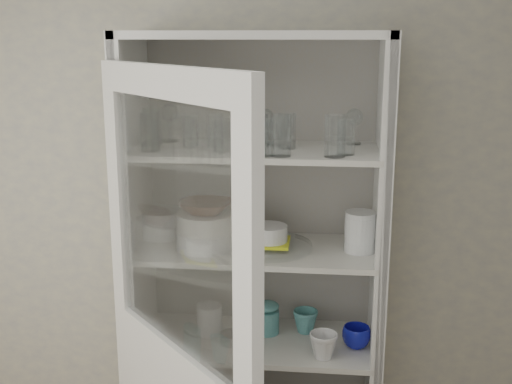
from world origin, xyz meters
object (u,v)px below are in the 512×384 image
Objects in this scene: goblet_0 at (170,121)px; cream_bowl at (206,222)px; yellow_trivet at (269,242)px; teal_jar at (267,319)px; mug_blue at (356,337)px; measuring_cups at (233,338)px; goblet_1 at (250,123)px; white_canister at (210,319)px; terracotta_bowl at (206,207)px; glass_platter at (269,246)px; goblet_2 at (265,125)px; pantry_cabinet at (258,314)px; mug_white at (324,346)px; plate_stack_front at (207,239)px; mug_teal at (305,321)px; goblet_3 at (354,125)px; plate_stack_back at (162,222)px; grey_bowl_stack at (360,232)px; white_ramekin at (269,233)px.

cream_bowl is (0.17, -0.14, -0.38)m from goblet_0.
teal_jar is (-0.01, 0.07, -0.37)m from yellow_trivet.
mug_blue is 0.50m from measuring_cups.
goblet_1 is 0.84m from white_canister.
terracotta_bowl is 0.58× the size of glass_platter.
terracotta_bowl reaches higher than yellow_trivet.
goblet_2 is 0.45× the size of glass_platter.
mug_white is (0.28, -0.21, -0.03)m from pantry_cabinet.
measuring_cups is (-0.06, -0.14, -0.86)m from goblet_1.
glass_platter is 3.07× the size of mug_blue.
plate_stack_front reaches higher than mug_teal.
pantry_cabinet is at bearing 11.70° from white_canister.
goblet_0 is (-0.36, 0.05, 0.81)m from pantry_cabinet.
plate_stack_back is (-0.79, -0.02, -0.42)m from goblet_3.
pantry_cabinet is 0.48m from cream_bowl.
mug_white is (0.69, -0.25, -0.40)m from plate_stack_back.
mug_white is 0.31m from teal_jar.
mug_teal is (0.40, 0.11, -0.46)m from cream_bowl.
yellow_trivet reaches higher than mug_blue.
goblet_2 is 0.82m from teal_jar.
terracotta_bowl is at bearing -164.52° from goblet_3.
cream_bowl is at bearing -160.49° from teal_jar.
goblet_3 is 1.23× the size of white_canister.
mug_teal is (0.57, -0.04, -0.84)m from goblet_0.
goblet_0 reaches higher than plate_stack_front.
cream_bowl is at bearing -153.81° from goblet_2.
teal_jar is at bearing 38.49° from measuring_cups.
plate_stack_front reaches higher than mug_white.
yellow_trivet is 0.36m from grey_bowl_stack.
plate_stack_back is 1.66× the size of white_canister.
cream_bowl is 0.67m from mug_white.
plate_stack_front is 0.43m from measuring_cups.
teal_jar is (-0.16, -0.02, 0.01)m from mug_teal.
plate_stack_back is 0.56m from measuring_cups.
white_ramekin is 1.30× the size of mug_blue.
yellow_trivet reaches higher than teal_jar.
white_ramekin is at bearing -15.00° from plate_stack_back.
white_ramekin is 0.36m from grey_bowl_stack.
pantry_cabinet is 6.07× the size of glass_platter.
white_canister is (0.21, -0.08, -0.39)m from plate_stack_back.
cream_bowl reaches higher than teal_jar.
goblet_3 is (0.74, 0.01, -0.01)m from goblet_0.
goblet_1 is 0.48m from yellow_trivet.
terracotta_bowl reaches higher than glass_platter.
yellow_trivet is (-0.32, -0.15, -0.45)m from goblet_3.
plate_stack_back is 0.28m from terracotta_bowl.
mug_white is at bearing -110.26° from goblet_3.
terracotta_bowl is 0.29m from glass_platter.
cream_bowl is at bearing -176.88° from glass_platter.
plate_stack_back is at bearing 174.21° from pantry_cabinet.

